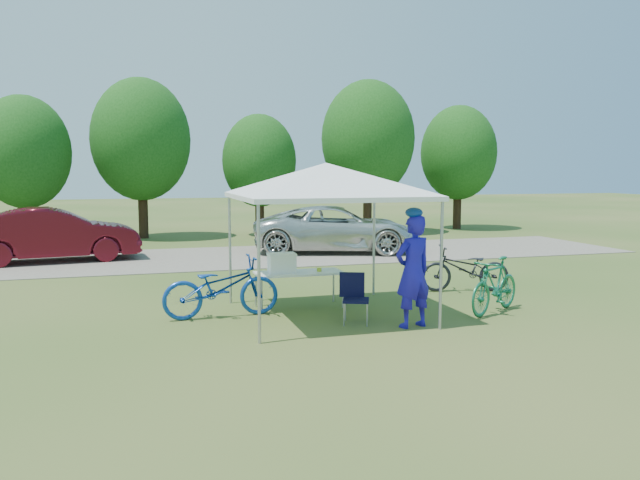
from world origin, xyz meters
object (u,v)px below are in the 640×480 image
object	(u,v)px
folding_chair	(354,294)
minivan	(337,229)
cooler	(282,263)
bike_blue	(221,287)
folding_table	(299,274)
cyclist	(413,271)
sedan	(54,235)
bike_dark	(466,269)
bike_green	(495,285)

from	to	relation	value
folding_chair	minivan	world-z (taller)	minivan
cooler	bike_blue	xyz separation A→B (m)	(-1.19, -0.41, -0.33)
folding_chair	folding_table	bearing A→B (deg)	134.84
cyclist	minivan	distance (m)	9.63
folding_chair	cyclist	bearing A→B (deg)	-13.58
cooler	cyclist	xyz separation A→B (m)	(1.76, -2.00, 0.07)
folding_chair	sedan	size ratio (longest dim) A/B	0.18
folding_chair	bike_dark	bearing A→B (deg)	52.39
bike_blue	bike_dark	distance (m)	5.42
folding_chair	minivan	size ratio (longest dim) A/B	0.16
cooler	bike_dark	size ratio (longest dim) A/B	0.27
bike_green	minivan	size ratio (longest dim) A/B	0.32
bike_blue	sedan	world-z (taller)	sedan
bike_blue	sedan	xyz separation A→B (m)	(-3.68, 8.10, 0.24)
bike_dark	minivan	xyz separation A→B (m)	(-0.66, 6.98, 0.25)
cyclist	bike_blue	bearing A→B (deg)	-42.29
cooler	bike_green	xyz separation A→B (m)	(3.65, -1.47, -0.36)
folding_table	cyclist	world-z (taller)	cyclist
minivan	sedan	size ratio (longest dim) A/B	1.13
folding_table	bike_blue	xyz separation A→B (m)	(-1.53, -0.41, -0.10)
folding_table	bike_green	distance (m)	3.63
folding_chair	sedan	bearing A→B (deg)	144.25
cooler	bike_green	world-z (taller)	cooler
minivan	folding_chair	bearing A→B (deg)	-179.72
cyclist	bike_dark	size ratio (longest dim) A/B	0.99
minivan	sedan	world-z (taller)	sedan
bike_blue	bike_dark	world-z (taller)	bike_blue
folding_table	bike_blue	distance (m)	1.59
cyclist	sedan	bearing A→B (deg)	-69.62
bike_dark	sedan	xyz separation A→B (m)	(-9.02, 7.21, 0.29)
bike_green	bike_dark	world-z (taller)	bike_green
bike_green	bike_dark	bearing A→B (deg)	134.19
bike_green	folding_chair	bearing A→B (deg)	-122.44
bike_dark	sedan	world-z (taller)	sedan
cyclist	minivan	world-z (taller)	cyclist
minivan	bike_blue	bearing A→B (deg)	165.54
folding_chair	bike_dark	xyz separation A→B (m)	(3.21, 1.90, -0.00)
bike_dark	folding_chair	bearing A→B (deg)	-44.74
cooler	bike_dark	xyz separation A→B (m)	(4.15, 0.48, -0.37)
sedan	folding_chair	bearing A→B (deg)	-155.19
folding_table	sedan	world-z (taller)	sedan
cooler	bike_blue	world-z (taller)	bike_blue
bike_dark	folding_table	bearing A→B (deg)	-68.22
cooler	bike_green	size ratio (longest dim) A/B	0.30
folding_chair	cyclist	world-z (taller)	cyclist
bike_dark	cyclist	bearing A→B (deg)	-29.26
folding_chair	cooler	distance (m)	1.74
minivan	sedan	distance (m)	8.37
folding_chair	bike_green	world-z (taller)	bike_green
cyclist	bike_green	size ratio (longest dim) A/B	1.11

